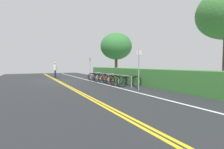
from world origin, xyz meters
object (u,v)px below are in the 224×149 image
(bicycle_3, at_px, (103,78))
(bike_rack, at_px, (109,76))
(bicycle_8, at_px, (129,81))
(tree_near_left, at_px, (116,46))
(pedestrian, at_px, (55,69))
(bicycle_5, at_px, (113,79))
(bicycle_6, at_px, (117,80))
(bicycle_4, at_px, (108,78))
(bicycle_2, at_px, (101,77))
(bicycle_0, at_px, (97,76))
(bicycle_1, at_px, (98,77))
(sign_post_near, at_px, (90,66))
(sign_post_far, at_px, (139,66))
(bicycle_7, at_px, (123,80))

(bicycle_3, bearing_deg, bike_rack, 12.40)
(bicycle_8, height_order, tree_near_left, tree_near_left)
(pedestrian, bearing_deg, bicycle_5, 23.89)
(bike_rack, distance_m, bicycle_6, 1.45)
(bicycle_6, bearing_deg, pedestrian, -159.06)
(pedestrian, relative_size, tree_near_left, 0.34)
(bicycle_3, bearing_deg, bicycle_4, 8.78)
(bicycle_2, height_order, bicycle_3, bicycle_3)
(bicycle_8, bearing_deg, bicycle_5, -178.86)
(bicycle_8, xyz_separation_m, pedestrian, (-9.46, -3.27, 0.64))
(bicycle_0, xyz_separation_m, bicycle_3, (2.13, -0.24, -0.00))
(bicycle_2, distance_m, bicycle_3, 0.76)
(bicycle_5, xyz_separation_m, bicycle_8, (2.18, 0.04, 0.02))
(bicycle_4, relative_size, bicycle_6, 1.05)
(bicycle_6, distance_m, tree_near_left, 7.58)
(bicycle_2, bearing_deg, tree_near_left, 134.77)
(bicycle_1, relative_size, pedestrian, 1.00)
(bicycle_4, distance_m, bicycle_5, 0.64)
(bicycle_3, relative_size, bicycle_6, 1.03)
(bicycle_4, height_order, sign_post_near, sign_post_near)
(bicycle_3, height_order, sign_post_near, sign_post_near)
(bicycle_3, distance_m, bicycle_4, 0.71)
(bike_rack, xyz_separation_m, bicycle_8, (2.81, 0.13, -0.22))
(pedestrian, bearing_deg, bicycle_3, 26.61)
(bicycle_5, relative_size, bicycle_6, 1.01)
(sign_post_far, bearing_deg, pedestrian, -165.47)
(bike_rack, height_order, sign_post_far, sign_post_far)
(bicycle_6, xyz_separation_m, sign_post_near, (-5.29, -0.16, 0.94))
(bicycle_2, bearing_deg, bike_rack, 3.34)
(bicycle_7, relative_size, sign_post_near, 0.85)
(bicycle_6, relative_size, sign_post_far, 0.73)
(bicycle_2, bearing_deg, bicycle_3, -5.08)
(bicycle_2, height_order, bicycle_4, bicycle_4)
(bike_rack, xyz_separation_m, bicycle_1, (-2.07, -0.03, -0.24))
(bicycle_4, bearing_deg, bicycle_6, 0.04)
(bicycle_6, bearing_deg, sign_post_near, -178.30)
(bicycle_0, bearing_deg, tree_near_left, 121.01)
(bike_rack, distance_m, bicycle_4, 0.22)
(bicycle_2, xyz_separation_m, bicycle_7, (3.61, 0.10, 0.03))
(bicycle_8, distance_m, pedestrian, 10.03)
(bicycle_4, bearing_deg, bicycle_1, 179.72)
(bike_rack, xyz_separation_m, bicycle_5, (0.63, 0.09, -0.24))
(bicycle_0, distance_m, bicycle_7, 4.98)
(bicycle_2, bearing_deg, bicycle_5, 4.76)
(bicycle_0, height_order, bicycle_3, bicycle_0)
(bicycle_3, relative_size, bicycle_4, 0.98)
(bicycle_8, bearing_deg, bicycle_3, -175.37)
(sign_post_near, bearing_deg, bicycle_8, 2.85)
(bike_rack, bearing_deg, bicycle_5, 7.98)
(bicycle_7, distance_m, sign_post_far, 2.49)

